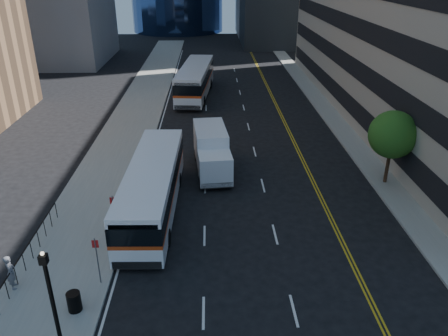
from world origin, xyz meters
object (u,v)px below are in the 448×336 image
pedestrian (11,272)px  bus_rear (195,80)px  trash_can (74,302)px  lamp_post (52,299)px  box_truck (212,151)px  bus_front (153,187)px  street_tree (393,135)px

pedestrian → bus_rear: bearing=-34.3°
bus_rear → trash_can: (-4.39, -34.56, -1.27)m
lamp_post → bus_rear: lamp_post is taller
bus_rear → trash_can: bus_rear is taller
bus_rear → trash_can: size_ratio=14.88×
lamp_post → box_truck: (5.99, 16.42, -1.09)m
bus_front → bus_rear: size_ratio=0.91×
bus_rear → box_truck: bearing=-79.5°
street_tree → lamp_post: size_ratio=1.12×
street_tree → lamp_post: (-18.00, -14.00, -0.92)m
bus_rear → street_tree: bearing=-53.2°
lamp_post → box_truck: bearing=70.0°
bus_front → pedestrian: bus_front is taller
lamp_post → trash_can: bearing=92.8°
box_truck → pedestrian: 15.73m
street_tree → pedestrian: bearing=-154.5°
pedestrian → lamp_post: bearing=-159.5°
box_truck → trash_can: bearing=-118.6°
bus_rear → trash_can: 34.86m
street_tree → trash_can: (-18.11, -11.79, -3.04)m
bus_rear → pedestrian: bearing=-97.3°
street_tree → bus_rear: 26.64m
trash_can → box_truck: bearing=66.8°
box_truck → pedestrian: bearing=-132.0°
street_tree → bus_rear: bearing=121.1°
bus_front → box_truck: (3.59, 5.65, -0.08)m
bus_rear → box_truck: bus_rear is taller
bus_front → street_tree: bearing=13.2°
lamp_post → street_tree: bearing=37.9°
street_tree → bus_rear: size_ratio=0.38×
lamp_post → box_truck: 17.52m
lamp_post → pedestrian: (-3.38, 3.80, -1.70)m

